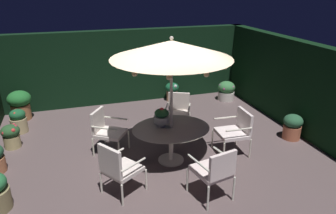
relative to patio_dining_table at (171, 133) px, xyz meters
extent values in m
cube|color=#584849|center=(-0.18, 0.07, -0.64)|extent=(7.55, 7.77, 0.02)
cube|color=black|center=(-0.18, 3.80, 0.45)|extent=(7.55, 0.30, 2.17)
cube|color=black|center=(3.44, 0.07, 0.45)|extent=(0.30, 7.77, 2.17)
cylinder|color=silver|center=(0.00, 0.00, -0.61)|extent=(0.53, 0.53, 0.03)
cylinder|color=silver|center=(0.00, 0.00, -0.27)|extent=(0.09, 0.09, 0.72)
ellipsoid|color=#B4A89B|center=(0.00, 0.00, 0.11)|extent=(1.56, 1.31, 0.03)
cylinder|color=silver|center=(0.00, 0.00, 0.50)|extent=(0.06, 0.06, 2.26)
cone|color=beige|center=(0.00, 0.00, 1.68)|extent=(2.26, 2.26, 0.33)
sphere|color=silver|center=(0.00, 0.00, 1.88)|extent=(0.07, 0.07, 0.07)
sphere|color=#F9DB8C|center=(0.98, -0.02, 1.45)|extent=(0.09, 0.09, 0.09)
sphere|color=#F9DB8C|center=(0.81, 0.56, 1.45)|extent=(0.09, 0.09, 0.09)
sphere|color=#F9DB8C|center=(0.31, 0.93, 1.45)|extent=(0.09, 0.09, 0.09)
sphere|color=#F9DB8C|center=(-0.30, 0.94, 1.45)|extent=(0.09, 0.09, 0.09)
sphere|color=#F9DB8C|center=(-0.80, 0.57, 1.45)|extent=(0.09, 0.09, 0.09)
sphere|color=#F9DB8C|center=(-0.98, 0.02, 1.45)|extent=(0.09, 0.09, 0.09)
sphere|color=#F9DB8C|center=(-0.80, -0.57, 1.45)|extent=(0.09, 0.09, 0.09)
sphere|color=#F9DB8C|center=(-0.34, -0.92, 1.45)|extent=(0.09, 0.09, 0.09)
sphere|color=#F9DB8C|center=(0.28, -0.95, 1.45)|extent=(0.09, 0.09, 0.09)
sphere|color=#F9DB8C|center=(0.79, -0.59, 1.45)|extent=(0.09, 0.09, 0.09)
cylinder|color=beige|center=(-0.17, 0.09, 0.17)|extent=(0.14, 0.14, 0.10)
cylinder|color=beige|center=(-0.17, 0.09, 0.29)|extent=(0.30, 0.30, 0.14)
ellipsoid|color=#235730|center=(-0.17, 0.09, 0.42)|extent=(0.28, 0.28, 0.17)
sphere|color=red|center=(-0.17, 0.09, 0.48)|extent=(0.10, 0.10, 0.10)
cylinder|color=silver|center=(-0.04, -1.06, -0.40)|extent=(0.04, 0.04, 0.46)
cylinder|color=silver|center=(0.47, -0.95, -0.40)|extent=(0.04, 0.04, 0.46)
cylinder|color=silver|center=(0.08, -1.65, -0.40)|extent=(0.04, 0.04, 0.46)
cylinder|color=silver|center=(0.60, -1.54, -0.40)|extent=(0.04, 0.04, 0.46)
cube|color=silver|center=(0.28, -1.30, -0.14)|extent=(0.63, 0.68, 0.07)
cube|color=silver|center=(0.34, -1.58, 0.12)|extent=(0.51, 0.17, 0.45)
cylinder|color=silver|center=(0.02, -1.35, 0.11)|extent=(0.16, 0.57, 0.04)
cylinder|color=silver|center=(0.54, -1.24, 0.11)|extent=(0.16, 0.57, 0.04)
cylinder|color=beige|center=(1.01, -0.36, -0.42)|extent=(0.04, 0.04, 0.43)
cylinder|color=beige|center=(1.05, 0.26, -0.42)|extent=(0.04, 0.04, 0.43)
cylinder|color=beige|center=(1.60, -0.39, -0.42)|extent=(0.04, 0.04, 0.43)
cylinder|color=beige|center=(1.63, 0.23, -0.42)|extent=(0.04, 0.04, 0.43)
cube|color=silver|center=(1.32, -0.07, -0.17)|extent=(0.60, 0.63, 0.07)
cube|color=silver|center=(1.61, -0.08, 0.09)|extent=(0.09, 0.59, 0.44)
cylinder|color=beige|center=(1.31, -0.38, 0.06)|extent=(0.56, 0.06, 0.04)
cylinder|color=beige|center=(1.34, 0.24, 0.06)|extent=(0.56, 0.06, 0.04)
cylinder|color=silver|center=(0.69, 0.83, -0.41)|extent=(0.04, 0.04, 0.43)
cylinder|color=silver|center=(0.20, 1.06, -0.41)|extent=(0.04, 0.04, 0.43)
cylinder|color=silver|center=(0.92, 1.34, -0.41)|extent=(0.04, 0.04, 0.43)
cylinder|color=silver|center=(0.44, 1.57, -0.41)|extent=(0.04, 0.04, 0.43)
cube|color=silver|center=(0.56, 1.20, -0.17)|extent=(0.71, 0.72, 0.07)
cube|color=silver|center=(0.68, 1.45, 0.09)|extent=(0.49, 0.27, 0.44)
cylinder|color=silver|center=(0.81, 1.09, 0.03)|extent=(0.26, 0.51, 0.04)
cylinder|color=silver|center=(0.32, 1.31, 0.03)|extent=(0.26, 0.51, 0.04)
cylinder|color=silver|center=(-0.72, 0.78, -0.42)|extent=(0.04, 0.04, 0.41)
cylinder|color=silver|center=(-1.01, 0.33, -0.42)|extent=(0.04, 0.04, 0.41)
cylinder|color=silver|center=(-1.22, 1.10, -0.42)|extent=(0.04, 0.04, 0.41)
cylinder|color=silver|center=(-1.51, 0.65, -0.42)|extent=(0.04, 0.04, 0.41)
cube|color=silver|center=(-1.11, 0.72, -0.18)|extent=(0.77, 0.75, 0.07)
cube|color=silver|center=(-1.35, 0.87, 0.09)|extent=(0.33, 0.47, 0.46)
cylinder|color=silver|center=(-0.97, 0.94, 0.06)|extent=(0.49, 0.33, 0.04)
cylinder|color=silver|center=(-1.26, 0.49, 0.06)|extent=(0.49, 0.33, 0.04)
cylinder|color=silver|center=(-1.01, -0.35, -0.43)|extent=(0.04, 0.04, 0.40)
cylinder|color=silver|center=(-0.72, -0.80, -0.43)|extent=(0.04, 0.04, 0.40)
cylinder|color=silver|center=(-1.49, -0.67, -0.43)|extent=(0.04, 0.04, 0.40)
cylinder|color=silver|center=(-1.20, -1.11, -0.43)|extent=(0.04, 0.04, 0.40)
cube|color=silver|center=(-1.10, -0.73, -0.19)|extent=(0.75, 0.74, 0.07)
cube|color=silver|center=(-1.33, -0.88, 0.10)|extent=(0.33, 0.46, 0.51)
cylinder|color=silver|center=(-1.25, -0.51, 0.01)|extent=(0.48, 0.33, 0.04)
cylinder|color=silver|center=(-0.96, -0.95, 0.01)|extent=(0.48, 0.33, 0.04)
cylinder|color=tan|center=(1.13, 3.38, -0.47)|extent=(0.34, 0.34, 0.31)
ellipsoid|color=#155230|center=(1.13, 3.38, -0.20)|extent=(0.41, 0.41, 0.29)
sphere|color=beige|center=(1.30, 3.41, -0.17)|extent=(0.07, 0.07, 0.07)
sphere|color=silver|center=(1.16, 3.48, -0.11)|extent=(0.08, 0.08, 0.08)
sphere|color=silver|center=(1.03, 3.45, -0.14)|extent=(0.08, 0.08, 0.08)
sphere|color=silver|center=(1.04, 3.27, -0.19)|extent=(0.08, 0.08, 0.08)
sphere|color=silver|center=(1.19, 3.22, -0.12)|extent=(0.10, 0.10, 0.10)
cylinder|color=#A66A41|center=(-3.16, 3.23, -0.42)|extent=(0.48, 0.48, 0.41)
ellipsoid|color=#20642A|center=(-3.16, 3.23, -0.05)|extent=(0.60, 0.60, 0.42)
sphere|color=#E3C148|center=(-2.96, 3.22, 0.02)|extent=(0.06, 0.06, 0.06)
sphere|color=#DCDA57|center=(-3.12, 3.39, -0.01)|extent=(0.11, 0.11, 0.11)
sphere|color=#F6D64A|center=(-3.28, 3.38, 0.05)|extent=(0.10, 0.10, 0.10)
sphere|color=yellow|center=(-3.29, 3.13, -0.01)|extent=(0.08, 0.08, 0.08)
sphere|color=#E4CE50|center=(-3.13, 3.04, -0.01)|extent=(0.08, 0.08, 0.08)
cylinder|color=tan|center=(-3.19, 1.60, -0.48)|extent=(0.35, 0.35, 0.29)
ellipsoid|color=#264C27|center=(-3.19, 1.60, -0.23)|extent=(0.40, 0.40, 0.28)
sphere|color=#CA2846|center=(-3.07, 1.61, -0.14)|extent=(0.07, 0.07, 0.07)
sphere|color=#D83541|center=(-3.12, 1.72, -0.15)|extent=(0.07, 0.07, 0.07)
sphere|color=red|center=(-3.28, 1.70, -0.19)|extent=(0.08, 0.08, 0.08)
sphere|color=red|center=(-3.29, 1.49, -0.21)|extent=(0.11, 0.11, 0.11)
sphere|color=red|center=(-3.10, 1.47, -0.17)|extent=(0.09, 0.09, 0.09)
cylinder|color=tan|center=(-3.13, 2.39, -0.45)|extent=(0.39, 0.39, 0.36)
ellipsoid|color=#1A542E|center=(-3.13, 2.39, -0.16)|extent=(0.37, 0.37, 0.26)
sphere|color=red|center=(-3.04, 2.41, -0.12)|extent=(0.09, 0.09, 0.09)
sphere|color=#DE3B3D|center=(-3.17, 2.53, -0.10)|extent=(0.07, 0.07, 0.07)
sphere|color=red|center=(-3.16, 2.28, -0.09)|extent=(0.06, 0.06, 0.06)
cylinder|color=#B05E40|center=(3.01, 0.10, -0.47)|extent=(0.41, 0.41, 0.32)
ellipsoid|color=#255133|center=(3.01, 0.10, -0.19)|extent=(0.44, 0.44, 0.31)
sphere|color=#C43741|center=(3.15, 0.10, -0.17)|extent=(0.10, 0.10, 0.10)
sphere|color=#C63C2E|center=(2.99, 0.20, -0.16)|extent=(0.11, 0.11, 0.11)
sphere|color=red|center=(2.90, -0.02, -0.13)|extent=(0.06, 0.06, 0.06)
cylinder|color=beige|center=(2.76, 2.93, -0.50)|extent=(0.50, 0.50, 0.27)
ellipsoid|color=#37743F|center=(2.76, 2.93, -0.22)|extent=(0.52, 0.52, 0.37)
sphere|color=#A63180|center=(2.88, 2.95, -0.19)|extent=(0.06, 0.06, 0.06)
sphere|color=#B1397E|center=(2.84, 3.09, -0.11)|extent=(0.07, 0.07, 0.07)
sphere|color=#BB3E7C|center=(2.67, 3.01, -0.15)|extent=(0.09, 0.09, 0.09)
sphere|color=#A72A8D|center=(2.56, 2.96, -0.15)|extent=(0.09, 0.09, 0.09)
sphere|color=#AE307A|center=(2.60, 2.77, -0.21)|extent=(0.10, 0.10, 0.10)
sphere|color=#A63E84|center=(2.87, 2.74, -0.16)|extent=(0.08, 0.08, 0.08)
camera|label=1|loc=(-1.77, -5.39, 2.81)|focal=33.81mm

